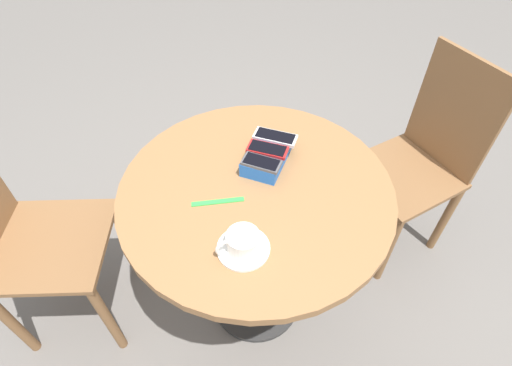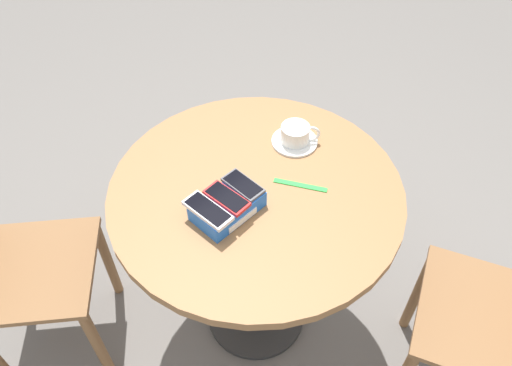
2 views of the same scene
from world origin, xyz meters
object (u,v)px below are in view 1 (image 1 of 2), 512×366
Objects in this scene: coffee_cup at (242,242)px; lanyard_strap at (218,202)px; phone_white at (275,137)px; saucer at (243,248)px; phone_red at (267,149)px; round_table at (256,214)px; phone_box at (267,156)px; chair_near_window at (31,243)px; phone_gray at (261,163)px; chair_far_side at (418,163)px.

lanyard_strap is at bearing -130.86° from coffee_cup.
saucer is at bearing 10.76° from phone_white.
lanyard_strap is (0.22, -0.07, -0.05)m from phone_red.
phone_white is at bearing -175.67° from round_table.
phone_red reaches higher than lanyard_strap.
chair_near_window reaches higher than phone_box.
phone_box is at bearing -98.20° from phone_red.
phone_box is at bearing -1.88° from phone_white.
phone_gray is (0.06, 0.01, -0.00)m from phone_red.
chair_near_window is at bearing -60.09° from phone_gray.
phone_white reaches higher than saucer.
coffee_cup reaches higher than phone_red.
phone_gray is 0.13× the size of chair_far_side.
chair_far_side reaches higher than phone_box.
phone_red is at bearing 123.90° from chair_near_window.
coffee_cup is at bearing 49.14° from lanyard_strap.
phone_box is at bearing 163.87° from lanyard_strap.
phone_box is 0.21× the size of chair_near_window.
phone_red is at bearing -173.46° from round_table.
phone_box is 0.23m from lanyard_strap.
phone_red is 1.27× the size of coffee_cup.
chair_near_window is 0.98× the size of chair_far_side.
lanyard_strap is at bearing -129.93° from saucer.
chair_far_side reaches higher than round_table.
chair_near_window is (0.35, -0.71, -0.13)m from round_table.
phone_red and phone_gray have the same top height.
phone_gray reaches higher than phone_box.
saucer is 0.82m from chair_near_window.
chair_far_side is (-0.85, 0.40, -0.30)m from coffee_cup.
saucer is 0.03m from coffee_cup.
chair_near_window is (0.13, -0.77, -0.26)m from saucer.
round_table is at bearing 6.89° from phone_gray.
chair_near_window is at bearing -63.74° from round_table.
phone_box is at bearing -172.33° from round_table.
coffee_cup is at bearing -25.13° from chair_far_side.
phone_gray is (0.06, 0.01, 0.03)m from phone_box.
phone_box is 1.34× the size of phone_white.
chair_far_side reaches higher than chair_near_window.
chair_near_window is at bearing -49.90° from chair_far_side.
phone_gray is at bearing -173.11° from round_table.
phone_white is 0.29m from lanyard_strap.
phone_gray is at bearing 6.23° from phone_red.
phone_red is 0.35m from saucer.
phone_red is at bearing 163.26° from lanyard_strap.
round_table is 6.39× the size of phone_red.
chair_far_side is (-0.85, 0.40, -0.27)m from saucer.
phone_gray is (-0.05, -0.01, 0.19)m from round_table.
phone_red is at bearing -167.29° from saucer.
phone_white is 0.13m from phone_gray.
chair_near_window is (0.47, -0.69, -0.32)m from phone_red.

